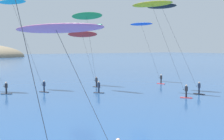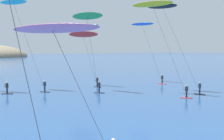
{
  "view_description": "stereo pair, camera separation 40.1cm",
  "coord_description": "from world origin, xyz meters",
  "px_view_note": "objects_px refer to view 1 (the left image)",
  "views": [
    {
      "loc": [
        -18.02,
        -0.2,
        6.34
      ],
      "look_at": [
        1.78,
        28.1,
        3.65
      ],
      "focal_mm": 45.0,
      "sensor_mm": 36.0,
      "label": 1
    },
    {
      "loc": [
        -17.69,
        -0.42,
        6.34
      ],
      "look_at": [
        1.78,
        28.1,
        3.65
      ],
      "focal_mm": 45.0,
      "sensor_mm": 36.0,
      "label": 2
    }
  ],
  "objects_px": {
    "kitesurfer_cyan": "(15,10)",
    "kitesurfer_yellow": "(155,11)",
    "kitesurfer_black": "(165,14)",
    "kitesurfer_blue": "(143,29)",
    "kitesurfer_pink": "(60,37)",
    "kitesurfer_green": "(87,21)",
    "kitesurfer_red": "(83,38)"
  },
  "relations": [
    {
      "from": "kitesurfer_yellow",
      "to": "kitesurfer_cyan",
      "type": "distance_m",
      "value": 20.33
    },
    {
      "from": "kitesurfer_green",
      "to": "kitesurfer_yellow",
      "type": "relative_size",
      "value": 0.91
    },
    {
      "from": "kitesurfer_blue",
      "to": "kitesurfer_cyan",
      "type": "xyz_separation_m",
      "value": [
        -22.29,
        3.0,
        2.14
      ]
    },
    {
      "from": "kitesurfer_red",
      "to": "kitesurfer_green",
      "type": "bearing_deg",
      "value": -113.44
    },
    {
      "from": "kitesurfer_green",
      "to": "kitesurfer_cyan",
      "type": "height_order",
      "value": "kitesurfer_cyan"
    },
    {
      "from": "kitesurfer_green",
      "to": "kitesurfer_yellow",
      "type": "xyz_separation_m",
      "value": [
        6.14,
        -7.3,
        1.08
      ]
    },
    {
      "from": "kitesurfer_green",
      "to": "kitesurfer_cyan",
      "type": "relative_size",
      "value": 0.85
    },
    {
      "from": "kitesurfer_cyan",
      "to": "kitesurfer_pink",
      "type": "bearing_deg",
      "value": -101.32
    },
    {
      "from": "kitesurfer_cyan",
      "to": "kitesurfer_black",
      "type": "relative_size",
      "value": 1.06
    },
    {
      "from": "kitesurfer_blue",
      "to": "kitesurfer_black",
      "type": "distance_m",
      "value": 11.53
    },
    {
      "from": "kitesurfer_yellow",
      "to": "kitesurfer_cyan",
      "type": "relative_size",
      "value": 0.94
    },
    {
      "from": "kitesurfer_yellow",
      "to": "kitesurfer_cyan",
      "type": "height_order",
      "value": "kitesurfer_cyan"
    },
    {
      "from": "kitesurfer_blue",
      "to": "kitesurfer_black",
      "type": "xyz_separation_m",
      "value": [
        -4.89,
        -10.34,
        1.44
      ]
    },
    {
      "from": "kitesurfer_red",
      "to": "kitesurfer_black",
      "type": "bearing_deg",
      "value": -60.23
    },
    {
      "from": "kitesurfer_green",
      "to": "kitesurfer_red",
      "type": "height_order",
      "value": "kitesurfer_green"
    },
    {
      "from": "kitesurfer_pink",
      "to": "kitesurfer_black",
      "type": "xyz_separation_m",
      "value": [
        22.94,
        14.36,
        4.3
      ]
    },
    {
      "from": "kitesurfer_yellow",
      "to": "kitesurfer_pink",
      "type": "distance_m",
      "value": 24.05
    },
    {
      "from": "kitesurfer_cyan",
      "to": "kitesurfer_pink",
      "type": "xyz_separation_m",
      "value": [
        -5.54,
        -27.7,
        -5.0
      ]
    },
    {
      "from": "kitesurfer_pink",
      "to": "kitesurfer_yellow",
      "type": "bearing_deg",
      "value": 33.66
    },
    {
      "from": "kitesurfer_yellow",
      "to": "kitesurfer_black",
      "type": "height_order",
      "value": "kitesurfer_black"
    },
    {
      "from": "kitesurfer_green",
      "to": "kitesurfer_pink",
      "type": "relative_size",
      "value": 1.48
    },
    {
      "from": "kitesurfer_yellow",
      "to": "kitesurfer_black",
      "type": "bearing_deg",
      "value": 20.96
    },
    {
      "from": "kitesurfer_yellow",
      "to": "kitesurfer_black",
      "type": "xyz_separation_m",
      "value": [
        3.25,
        1.24,
        0.0
      ]
    },
    {
      "from": "kitesurfer_pink",
      "to": "kitesurfer_red",
      "type": "height_order",
      "value": "kitesurfer_red"
    },
    {
      "from": "kitesurfer_green",
      "to": "kitesurfer_yellow",
      "type": "height_order",
      "value": "kitesurfer_yellow"
    },
    {
      "from": "kitesurfer_blue",
      "to": "kitesurfer_pink",
      "type": "relative_size",
      "value": 1.43
    },
    {
      "from": "kitesurfer_cyan",
      "to": "kitesurfer_black",
      "type": "distance_m",
      "value": 21.94
    },
    {
      "from": "kitesurfer_blue",
      "to": "kitesurfer_yellow",
      "type": "xyz_separation_m",
      "value": [
        -8.13,
        -11.59,
        1.44
      ]
    },
    {
      "from": "kitesurfer_cyan",
      "to": "kitesurfer_yellow",
      "type": "bearing_deg",
      "value": -45.86
    },
    {
      "from": "kitesurfer_pink",
      "to": "kitesurfer_blue",
      "type": "bearing_deg",
      "value": 41.6
    },
    {
      "from": "kitesurfer_yellow",
      "to": "kitesurfer_blue",
      "type": "bearing_deg",
      "value": 54.93
    },
    {
      "from": "kitesurfer_green",
      "to": "kitesurfer_cyan",
      "type": "distance_m",
      "value": 10.98
    }
  ]
}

